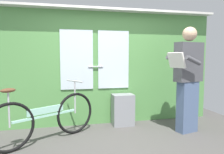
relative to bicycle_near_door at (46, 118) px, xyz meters
name	(u,v)px	position (x,y,z in m)	size (l,w,h in m)	color
ground_plane	(125,154)	(1.08, -0.62, -0.39)	(5.35, 4.33, 0.04)	#474442
train_door_wall	(105,65)	(1.07, 0.74, 0.77)	(4.35, 0.28, 2.19)	#56934C
bicycle_near_door	(46,118)	(0.00, 0.00, 0.00)	(1.52, 0.96, 0.91)	black
passenger_reading_newspaper	(188,77)	(2.35, -0.08, 0.58)	(0.63, 0.57, 1.80)	slate
trash_bin_by_wall	(123,110)	(1.37, 0.53, -0.08)	(0.40, 0.28, 0.59)	gray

